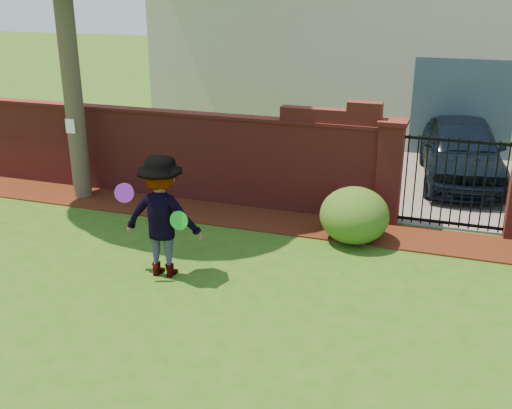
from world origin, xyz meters
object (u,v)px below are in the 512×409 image
(frisbee_purple, at_px, (124,193))
(frisbee_green, at_px, (179,221))
(car, at_px, (463,153))
(man, at_px, (161,217))

(frisbee_purple, height_order, frisbee_green, frisbee_purple)
(car, relative_size, man, 2.23)
(car, xyz_separation_m, man, (-4.07, -5.93, 0.22))
(man, relative_size, frisbee_green, 6.67)
(frisbee_purple, relative_size, frisbee_green, 1.02)
(man, xyz_separation_m, frisbee_green, (0.38, -0.19, 0.07))
(frisbee_purple, bearing_deg, frisbee_green, 4.80)
(car, relative_size, frisbee_green, 14.87)
(car, bearing_deg, man, -130.82)
(car, relative_size, frisbee_purple, 14.60)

